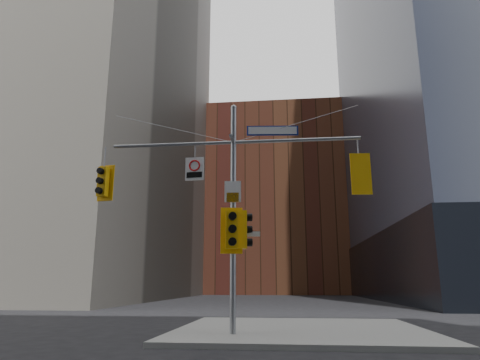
% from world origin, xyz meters
% --- Properties ---
extents(ground, '(160.00, 160.00, 0.00)m').
position_xyz_m(ground, '(0.00, 0.00, 0.00)').
color(ground, black).
rests_on(ground, ground).
extents(sidewalk_corner, '(8.00, 8.00, 0.15)m').
position_xyz_m(sidewalk_corner, '(2.00, 4.00, 0.07)').
color(sidewalk_corner, gray).
rests_on(sidewalk_corner, ground).
extents(brick_midrise, '(26.00, 20.00, 28.00)m').
position_xyz_m(brick_midrise, '(0.00, 58.00, 14.00)').
color(brick_midrise, brown).
rests_on(brick_midrise, ground).
extents(signal_assembly, '(8.00, 0.80, 7.30)m').
position_xyz_m(signal_assembly, '(0.00, 1.99, 4.42)').
color(signal_assembly, gray).
rests_on(signal_assembly, ground).
extents(traffic_light_west_arm, '(0.57, 0.51, 1.21)m').
position_xyz_m(traffic_light_west_arm, '(-4.29, 2.01, 4.80)').
color(traffic_light_west_arm, '#FFB50D').
rests_on(traffic_light_west_arm, ground).
extents(traffic_light_east_arm, '(0.61, 0.50, 1.28)m').
position_xyz_m(traffic_light_east_arm, '(3.90, 1.99, 4.80)').
color(traffic_light_east_arm, '#FFB50D').
rests_on(traffic_light_east_arm, ground).
extents(traffic_light_pole_side, '(0.49, 0.42, 1.16)m').
position_xyz_m(traffic_light_pole_side, '(0.33, 2.01, 3.18)').
color(traffic_light_pole_side, '#FFB50D').
rests_on(traffic_light_pole_side, ground).
extents(traffic_light_pole_front, '(0.66, 0.60, 1.40)m').
position_xyz_m(traffic_light_pole_front, '(-0.00, 1.73, 3.15)').
color(traffic_light_pole_front, '#FFB50D').
rests_on(traffic_light_pole_front, ground).
extents(street_sign_blade, '(1.65, 0.20, 0.32)m').
position_xyz_m(street_sign_blade, '(1.27, 2.00, 6.35)').
color(street_sign_blade, navy).
rests_on(street_sign_blade, ground).
extents(regulatory_sign_arm, '(0.61, 0.10, 0.76)m').
position_xyz_m(regulatory_sign_arm, '(-1.25, 1.97, 5.17)').
color(regulatory_sign_arm, silver).
rests_on(regulatory_sign_arm, ground).
extents(regulatory_sign_pole, '(0.51, 0.06, 0.67)m').
position_xyz_m(regulatory_sign_pole, '(0.00, 1.88, 4.33)').
color(regulatory_sign_pole, silver).
rests_on(regulatory_sign_pole, ground).
extents(street_blade_ew, '(0.75, 0.06, 0.15)m').
position_xyz_m(street_blade_ew, '(0.45, 2.00, 3.04)').
color(street_blade_ew, silver).
rests_on(street_blade_ew, ground).
extents(street_blade_ns, '(0.05, 0.72, 0.14)m').
position_xyz_m(street_blade_ns, '(0.00, 2.45, 2.84)').
color(street_blade_ns, '#145926').
rests_on(street_blade_ns, ground).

